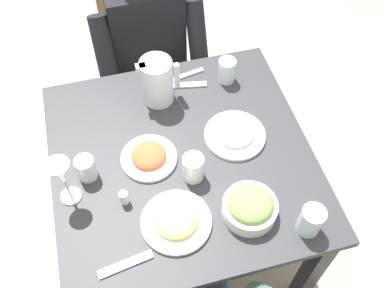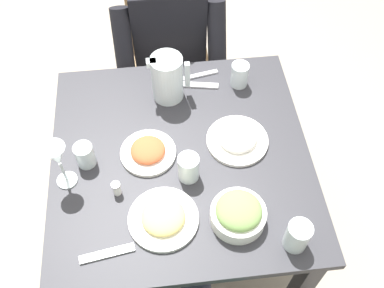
# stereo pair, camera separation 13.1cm
# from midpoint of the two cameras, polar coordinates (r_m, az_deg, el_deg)

# --- Properties ---
(ground_plane) EXTENTS (8.00, 8.00, 0.00)m
(ground_plane) POSITION_cam_midpoint_polar(r_m,az_deg,el_deg) (2.19, 0.69, -12.15)
(ground_plane) COLOR gray
(dining_table) EXTENTS (0.92, 0.92, 0.72)m
(dining_table) POSITION_cam_midpoint_polar(r_m,az_deg,el_deg) (1.65, 0.90, -3.83)
(dining_table) COLOR #2D2D33
(dining_table) RESTS_ON ground_plane
(chair_far) EXTENTS (0.40, 0.40, 0.86)m
(chair_far) POSITION_cam_midpoint_polar(r_m,az_deg,el_deg) (2.27, -1.39, 12.12)
(chair_far) COLOR tan
(chair_far) RESTS_ON ground_plane
(diner_far) EXTENTS (0.48, 0.53, 1.16)m
(diner_far) POSITION_cam_midpoint_polar(r_m,az_deg,el_deg) (2.02, -0.89, 11.29)
(diner_far) COLOR black
(diner_far) RESTS_ON ground_plane
(water_pitcher) EXTENTS (0.16, 0.12, 0.19)m
(water_pitcher) POSITION_cam_midpoint_polar(r_m,az_deg,el_deg) (1.66, -0.93, 8.47)
(water_pitcher) COLOR silver
(water_pitcher) RESTS_ON dining_table
(salad_bowl) EXTENTS (0.18, 0.18, 0.09)m
(salad_bowl) POSITION_cam_midpoint_polar(r_m,az_deg,el_deg) (1.41, 8.72, -9.07)
(salad_bowl) COLOR white
(salad_bowl) RESTS_ON dining_table
(plate_yoghurt) EXTENTS (0.22, 0.22, 0.05)m
(plate_yoghurt) POSITION_cam_midpoint_polar(r_m,az_deg,el_deg) (1.59, 8.27, 0.55)
(plate_yoghurt) COLOR white
(plate_yoghurt) RESTS_ON dining_table
(plate_rice_curry) EXTENTS (0.20, 0.20, 0.05)m
(plate_rice_curry) POSITION_cam_midpoint_polar(r_m,az_deg,el_deg) (1.55, -3.32, -1.10)
(plate_rice_curry) COLOR white
(plate_rice_curry) RESTS_ON dining_table
(plate_fries) EXTENTS (0.23, 0.23, 0.05)m
(plate_fries) POSITION_cam_midpoint_polar(r_m,az_deg,el_deg) (1.41, -1.07, -9.69)
(plate_fries) COLOR white
(plate_fries) RESTS_ON dining_table
(water_glass_near_left) EXTENTS (0.07, 0.07, 0.09)m
(water_glass_near_left) POSITION_cam_midpoint_polar(r_m,az_deg,el_deg) (1.53, -11.38, -1.57)
(water_glass_near_left) COLOR silver
(water_glass_near_left) RESTS_ON dining_table
(water_glass_far_left) EXTENTS (0.07, 0.07, 0.10)m
(water_glass_far_left) POSITION_cam_midpoint_polar(r_m,az_deg,el_deg) (1.47, 2.10, -3.23)
(water_glass_far_left) COLOR silver
(water_glass_far_left) RESTS_ON dining_table
(water_glass_far_right) EXTENTS (0.07, 0.07, 0.10)m
(water_glass_far_right) POSITION_cam_midpoint_polar(r_m,az_deg,el_deg) (1.75, 8.36, 8.76)
(water_glass_far_right) COLOR silver
(water_glass_far_right) RESTS_ON dining_table
(water_glass_by_pitcher) EXTENTS (0.08, 0.08, 0.11)m
(water_glass_by_pitcher) POSITION_cam_midpoint_polar(r_m,az_deg,el_deg) (1.40, 16.21, -11.55)
(water_glass_by_pitcher) COLOR silver
(water_glass_by_pitcher) RESTS_ON dining_table
(wine_glass) EXTENTS (0.08, 0.08, 0.20)m
(wine_glass) POSITION_cam_midpoint_polar(r_m,az_deg,el_deg) (1.42, -14.62, -1.89)
(wine_glass) COLOR silver
(wine_glass) RESTS_ON dining_table
(salt_shaker) EXTENTS (0.03, 0.03, 0.05)m
(salt_shaker) POSITION_cam_midpoint_polar(r_m,az_deg,el_deg) (1.46, -7.25, -5.90)
(salt_shaker) COLOR white
(salt_shaker) RESTS_ON dining_table
(fork_near) EXTENTS (0.17, 0.06, 0.01)m
(fork_near) POSITION_cam_midpoint_polar(r_m,az_deg,el_deg) (1.76, 2.80, 7.54)
(fork_near) COLOR silver
(fork_near) RESTS_ON dining_table
(knife_near) EXTENTS (0.19, 0.05, 0.01)m
(knife_near) POSITION_cam_midpoint_polar(r_m,az_deg,el_deg) (1.80, 2.60, 8.70)
(knife_near) COLOR silver
(knife_near) RESTS_ON dining_table
(fork_far) EXTENTS (0.17, 0.05, 0.01)m
(fork_far) POSITION_cam_midpoint_polar(r_m,az_deg,el_deg) (1.39, -8.26, -14.08)
(fork_far) COLOR silver
(fork_far) RESTS_ON dining_table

